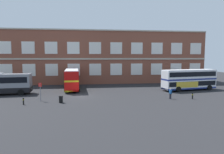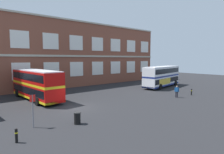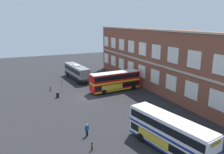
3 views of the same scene
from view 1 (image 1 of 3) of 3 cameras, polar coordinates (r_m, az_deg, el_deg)
ground_plane at (r=35.71m, az=-8.92°, el=-4.77°), size 120.00×120.00×0.00m
brick_terminal_building at (r=51.10m, az=-5.08°, el=5.60°), size 55.78×8.19×13.04m
double_decker_near at (r=40.74m, az=-11.53°, el=-0.47°), size 3.39×11.14×4.07m
double_decker_middle at (r=41.56m, az=21.47°, el=-0.63°), size 11.28×4.43×4.07m
waiting_passenger at (r=31.94m, az=16.62°, el=-4.48°), size 0.35×0.63×1.70m
bus_stand_flag at (r=30.97m, az=-20.12°, el=-3.59°), size 0.44×0.10×2.70m
station_litter_bin at (r=29.10m, az=-14.64°, el=-6.24°), size 0.60×0.60×1.03m
safety_bollard_west at (r=33.07m, az=22.35°, el=-5.10°), size 0.19×0.19×0.95m
safety_bollard_east at (r=29.61m, az=-24.35°, el=-6.41°), size 0.19×0.19×0.95m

